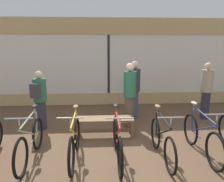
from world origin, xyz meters
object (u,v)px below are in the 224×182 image
(bicycle_center, at_px, (117,142))
(customer_mid_floor, at_px, (206,90))
(customer_near_rack, at_px, (130,94))
(customer_near_bench, at_px, (40,99))
(bicycle_right, at_px, (201,137))
(display_bench, at_px, (105,121))
(customer_by_window, at_px, (134,89))
(bicycle_left, at_px, (30,142))
(bicycle_center_left, at_px, (75,142))
(bicycle_center_right, at_px, (162,140))

(bicycle_center, distance_m, customer_mid_floor, 3.79)
(customer_near_rack, height_order, customer_near_bench, customer_near_rack)
(bicycle_right, xyz_separation_m, customer_near_rack, (-1.23, 1.69, 0.54))
(display_bench, relative_size, customer_by_window, 0.80)
(bicycle_left, height_order, bicycle_center, bicycle_center)
(bicycle_right, height_order, customer_near_bench, customer_near_bench)
(bicycle_center_left, relative_size, customer_mid_floor, 0.98)
(bicycle_center_right, distance_m, customer_near_bench, 3.31)
(bicycle_center_left, bearing_deg, customer_near_rack, 53.20)
(bicycle_right, bearing_deg, bicycle_center_left, -178.75)
(bicycle_left, relative_size, bicycle_center, 0.98)
(bicycle_left, distance_m, bicycle_center_right, 2.55)
(customer_mid_floor, bearing_deg, bicycle_center_left, -148.02)
(display_bench, distance_m, customer_near_rack, 1.07)
(bicycle_center_left, xyz_separation_m, customer_mid_floor, (3.72, 2.33, 0.52))
(bicycle_center_left, height_order, bicycle_right, bicycle_right)
(bicycle_left, bearing_deg, display_bench, 36.98)
(bicycle_left, xyz_separation_m, bicycle_right, (3.38, 0.02, 0.01))
(display_bench, xyz_separation_m, customer_mid_floor, (3.11, 1.19, 0.52))
(display_bench, xyz_separation_m, customer_by_window, (0.94, 1.32, 0.55))
(display_bench, relative_size, customer_near_bench, 0.90)
(bicycle_left, relative_size, bicycle_center_left, 1.03)
(bicycle_left, bearing_deg, bicycle_right, 0.27)
(bicycle_center, bearing_deg, customer_near_rack, 75.09)
(customer_near_rack, height_order, customer_by_window, customer_by_window)
(display_bench, height_order, customer_near_bench, customer_near_bench)
(customer_mid_floor, bearing_deg, display_bench, -159.09)
(bicycle_left, distance_m, customer_near_bench, 1.74)
(display_bench, bearing_deg, bicycle_left, -143.02)
(bicycle_right, xyz_separation_m, customer_mid_floor, (1.19, 2.27, 0.51))
(display_bench, bearing_deg, customer_mid_floor, 20.91)
(bicycle_center, relative_size, customer_near_bench, 1.13)
(display_bench, distance_m, customer_near_bench, 1.84)
(customer_near_bench, bearing_deg, bicycle_left, -82.29)
(customer_near_rack, bearing_deg, customer_mid_floor, 13.57)
(bicycle_center_right, bearing_deg, bicycle_left, 178.38)
(bicycle_center_right, height_order, customer_by_window, customer_by_window)
(bicycle_left, xyz_separation_m, customer_near_bench, (-0.23, 1.67, 0.45))
(display_bench, relative_size, customer_mid_floor, 0.82)
(bicycle_right, height_order, display_bench, bicycle_right)
(customer_near_rack, bearing_deg, bicycle_right, -53.85)
(bicycle_left, height_order, customer_near_bench, customer_near_bench)
(bicycle_left, xyz_separation_m, customer_mid_floor, (4.57, 2.29, 0.52))
(bicycle_center, height_order, customer_near_rack, customer_near_rack)
(customer_near_rack, bearing_deg, bicycle_center_right, -77.38)
(bicycle_right, bearing_deg, bicycle_center_right, -173.99)
(bicycle_center_left, relative_size, customer_near_bench, 1.08)
(bicycle_center, bearing_deg, display_bench, 100.22)
(bicycle_center, bearing_deg, bicycle_right, 3.65)
(bicycle_right, relative_size, customer_by_window, 1.01)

